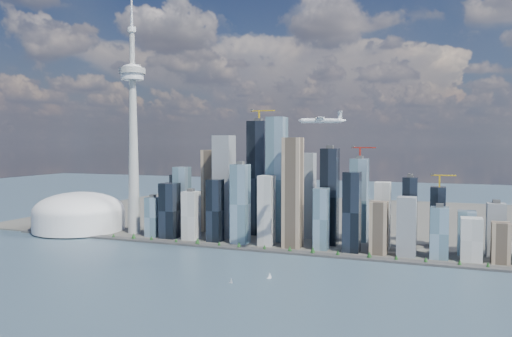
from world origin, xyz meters
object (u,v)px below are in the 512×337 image
at_px(dome_stadium, 79,214).
at_px(airplane, 322,120).
at_px(sailboat_east, 269,276).
at_px(sailboat_west, 231,281).
at_px(needle_tower, 133,126).

xyz_separation_m(dome_stadium, airplane, (590.54, -135.17, 197.18)).
bearing_deg(airplane, dome_stadium, 148.95).
bearing_deg(sailboat_east, airplane, 40.31).
distance_m(dome_stadium, sailboat_west, 557.05).
bearing_deg(sailboat_east, dome_stadium, 141.48).
bearing_deg(sailboat_west, needle_tower, 161.73).
relative_size(needle_tower, airplane, 7.43).
xyz_separation_m(needle_tower, airplane, (450.54, -145.17, 0.78)).
distance_m(needle_tower, airplane, 473.35).
bearing_deg(sailboat_east, needle_tower, 133.56).
height_order(airplane, sailboat_east, airplane).
distance_m(needle_tower, dome_stadium, 241.40).
distance_m(dome_stadium, sailboat_east, 578.41).
bearing_deg(sailboat_east, sailboat_west, -152.17).
height_order(airplane, sailboat_west, airplane).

